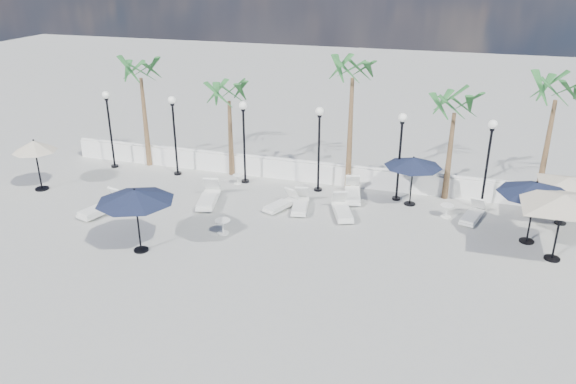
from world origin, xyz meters
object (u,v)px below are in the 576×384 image
(lounger_0, at_px, (103,207))
(parasol_cream_sq_a, at_px, (565,195))
(parasol_navy_left, at_px, (135,196))
(lounger_3, at_px, (281,204))
(lounger_4, at_px, (353,193))
(lounger_1, at_px, (208,198))
(parasol_navy_right, at_px, (536,189))
(lounger_2, at_px, (300,204))
(lounger_6, at_px, (342,210))
(lounger_5, at_px, (472,215))
(parasol_cream_sq_b, at_px, (570,178))
(parasol_cream_small, at_px, (34,147))
(parasol_navy_mid, at_px, (413,162))

(lounger_0, height_order, parasol_cream_sq_a, parasol_cream_sq_a)
(parasol_cream_sq_a, bearing_deg, parasol_navy_left, -165.49)
(lounger_3, bearing_deg, lounger_4, 58.95)
(lounger_1, height_order, parasol_navy_right, parasol_navy_right)
(lounger_2, distance_m, lounger_4, 2.57)
(lounger_2, bearing_deg, lounger_0, -171.24)
(lounger_1, distance_m, lounger_6, 5.72)
(lounger_5, bearing_deg, lounger_3, -155.63)
(lounger_0, bearing_deg, lounger_3, 37.62)
(lounger_3, height_order, parasol_navy_right, parasol_navy_right)
(lounger_5, relative_size, parasol_cream_sq_a, 0.35)
(lounger_4, relative_size, lounger_5, 1.14)
(lounger_4, height_order, parasol_cream_sq_b, parasol_cream_sq_b)
(lounger_0, xyz_separation_m, lounger_1, (3.74, 2.16, 0.01))
(lounger_1, bearing_deg, lounger_2, -5.84)
(lounger_3, bearing_deg, parasol_navy_left, -103.57)
(lounger_0, distance_m, lounger_1, 4.32)
(lounger_0, distance_m, parasol_cream_small, 4.73)
(parasol_cream_sq_a, height_order, parasol_cream_small, parasol_cream_sq_a)
(lounger_6, relative_size, parasol_cream_sq_b, 0.49)
(parasol_navy_mid, relative_size, parasol_cream_small, 1.02)
(lounger_6, bearing_deg, parasol_navy_left, -162.50)
(lounger_1, xyz_separation_m, lounger_3, (3.13, 0.42, -0.05))
(lounger_5, bearing_deg, lounger_4, -172.71)
(lounger_6, bearing_deg, parasol_navy_right, -23.02)
(parasol_cream_small, bearing_deg, parasol_navy_right, 2.72)
(parasol_cream_small, bearing_deg, lounger_5, 7.12)
(lounger_4, xyz_separation_m, parasol_navy_mid, (2.45, 0.11, 1.64))
(lounger_4, relative_size, parasol_cream_sq_b, 0.51)
(lounger_1, bearing_deg, lounger_5, -5.41)
(lounger_0, distance_m, lounger_3, 7.34)
(lounger_3, distance_m, lounger_5, 7.71)
(lounger_3, bearing_deg, parasol_navy_mid, 44.76)
(parasol_cream_sq_a, bearing_deg, lounger_3, 172.67)
(parasol_cream_sq_b, bearing_deg, lounger_5, -168.07)
(lounger_3, relative_size, parasol_cream_sq_b, 0.44)
(lounger_2, xyz_separation_m, parasol_cream_small, (-11.80, -1.29, 1.79))
(lounger_1, relative_size, parasol_navy_left, 0.83)
(lounger_0, xyz_separation_m, parasol_navy_left, (3.16, -2.37, 1.86))
(lounger_3, distance_m, lounger_4, 3.25)
(lounger_2, xyz_separation_m, parasol_navy_right, (8.79, -0.31, 1.89))
(lounger_0, bearing_deg, parasol_navy_mid, 38.01)
(parasol_navy_right, bearing_deg, lounger_6, 178.03)
(parasol_cream_sq_a, bearing_deg, lounger_6, 169.90)
(lounger_3, height_order, parasol_navy_mid, parasol_navy_mid)
(lounger_5, height_order, parasol_navy_left, parasol_navy_left)
(lounger_3, height_order, parasol_cream_sq_a, parasol_cream_sq_a)
(parasol_cream_sq_a, height_order, parasol_cream_sq_b, parasol_cream_sq_a)
(lounger_0, xyz_separation_m, parasol_cream_sq_a, (17.18, 1.26, 2.17))
(parasol_navy_mid, bearing_deg, lounger_2, -156.38)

